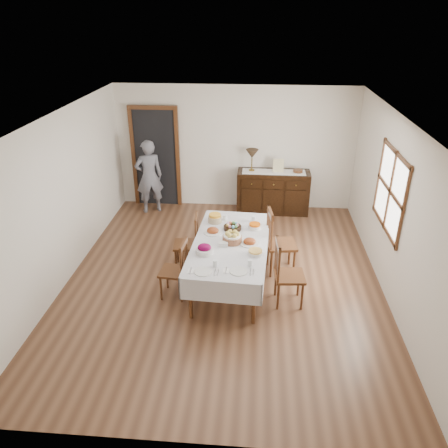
# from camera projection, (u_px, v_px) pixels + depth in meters

# --- Properties ---
(ground) EXTENTS (6.00, 6.00, 0.00)m
(ground) POSITION_uv_depth(u_px,v_px,m) (224.00, 279.00, 7.09)
(ground) COLOR brown
(room_shell) EXTENTS (5.02, 6.02, 2.65)m
(room_shell) POSITION_uv_depth(u_px,v_px,m) (216.00, 174.00, 6.74)
(room_shell) COLOR white
(room_shell) RESTS_ON ground
(dining_table) EXTENTS (1.24, 2.25, 0.75)m
(dining_table) POSITION_uv_depth(u_px,v_px,m) (230.00, 247.00, 6.69)
(dining_table) COLOR silver
(dining_table) RESTS_ON ground
(chair_left_near) EXTENTS (0.43, 0.43, 0.93)m
(chair_left_near) POSITION_uv_depth(u_px,v_px,m) (176.00, 269.00, 6.49)
(chair_left_near) COLOR #4C2A15
(chair_left_near) RESTS_ON ground
(chair_left_far) EXTENTS (0.44, 0.44, 0.97)m
(chair_left_far) POSITION_uv_depth(u_px,v_px,m) (189.00, 242.00, 7.21)
(chair_left_far) COLOR #4C2A15
(chair_left_far) RESTS_ON ground
(chair_right_near) EXTENTS (0.46, 0.46, 1.02)m
(chair_right_near) POSITION_uv_depth(u_px,v_px,m) (286.00, 273.00, 6.31)
(chair_right_near) COLOR #4C2A15
(chair_right_near) RESTS_ON ground
(chair_right_far) EXTENTS (0.52, 0.52, 1.11)m
(chair_right_far) POSITION_uv_depth(u_px,v_px,m) (278.00, 241.00, 7.07)
(chair_right_far) COLOR #4C2A15
(chair_right_far) RESTS_ON ground
(sideboard) EXTENTS (1.51, 0.55, 0.90)m
(sideboard) POSITION_uv_depth(u_px,v_px,m) (273.00, 192.00, 9.25)
(sideboard) COLOR black
(sideboard) RESTS_ON ground
(person) EXTENTS (0.62, 0.52, 1.68)m
(person) POSITION_uv_depth(u_px,v_px,m) (149.00, 174.00, 9.10)
(person) COLOR slate
(person) RESTS_ON ground
(bread_basket) EXTENTS (0.29, 0.29, 0.18)m
(bread_basket) POSITION_uv_depth(u_px,v_px,m) (232.00, 238.00, 6.60)
(bread_basket) COLOR brown
(bread_basket) RESTS_ON dining_table
(egg_basket) EXTENTS (0.29, 0.29, 0.11)m
(egg_basket) POSITION_uv_depth(u_px,v_px,m) (232.00, 227.00, 7.01)
(egg_basket) COLOR black
(egg_basket) RESTS_ON dining_table
(ham_platter_a) EXTENTS (0.29, 0.29, 0.11)m
(ham_platter_a) POSITION_uv_depth(u_px,v_px,m) (213.00, 231.00, 6.90)
(ham_platter_a) COLOR silver
(ham_platter_a) RESTS_ON dining_table
(ham_platter_b) EXTENTS (0.30, 0.30, 0.11)m
(ham_platter_b) POSITION_uv_depth(u_px,v_px,m) (250.00, 242.00, 6.58)
(ham_platter_b) COLOR silver
(ham_platter_b) RESTS_ON dining_table
(beet_bowl) EXTENTS (0.26, 0.26, 0.15)m
(beet_bowl) POSITION_uv_depth(u_px,v_px,m) (204.00, 249.00, 6.31)
(beet_bowl) COLOR silver
(beet_bowl) RESTS_ON dining_table
(carrot_bowl) EXTENTS (0.20, 0.20, 0.09)m
(carrot_bowl) POSITION_uv_depth(u_px,v_px,m) (255.00, 226.00, 7.02)
(carrot_bowl) COLOR silver
(carrot_bowl) RESTS_ON dining_table
(pineapple_bowl) EXTENTS (0.23, 0.23, 0.14)m
(pineapple_bowl) POSITION_uv_depth(u_px,v_px,m) (215.00, 218.00, 7.23)
(pineapple_bowl) COLOR tan
(pineapple_bowl) RESTS_ON dining_table
(casserole_dish) EXTENTS (0.21, 0.21, 0.07)m
(casserole_dish) POSITION_uv_depth(u_px,v_px,m) (255.00, 252.00, 6.29)
(casserole_dish) COLOR silver
(casserole_dish) RESTS_ON dining_table
(butter_dish) EXTENTS (0.14, 0.10, 0.07)m
(butter_dish) POSITION_uv_depth(u_px,v_px,m) (223.00, 244.00, 6.51)
(butter_dish) COLOR silver
(butter_dish) RESTS_ON dining_table
(setting_left) EXTENTS (0.43, 0.31, 0.10)m
(setting_left) POSITION_uv_depth(u_px,v_px,m) (207.00, 269.00, 5.92)
(setting_left) COLOR silver
(setting_left) RESTS_ON dining_table
(setting_right) EXTENTS (0.43, 0.31, 0.10)m
(setting_right) POSITION_uv_depth(u_px,v_px,m) (242.00, 268.00, 5.93)
(setting_right) COLOR silver
(setting_right) RESTS_ON dining_table
(glass_far_a) EXTENTS (0.07, 0.07, 0.09)m
(glass_far_a) POSITION_uv_depth(u_px,v_px,m) (225.00, 217.00, 7.32)
(glass_far_a) COLOR white
(glass_far_a) RESTS_ON dining_table
(glass_far_b) EXTENTS (0.07, 0.07, 0.11)m
(glass_far_b) POSITION_uv_depth(u_px,v_px,m) (254.00, 219.00, 7.24)
(glass_far_b) COLOR white
(glass_far_b) RESTS_ON dining_table
(runner) EXTENTS (1.30, 0.35, 0.01)m
(runner) POSITION_uv_depth(u_px,v_px,m) (274.00, 172.00, 9.03)
(runner) COLOR white
(runner) RESTS_ON sideboard
(table_lamp) EXTENTS (0.26, 0.26, 0.46)m
(table_lamp) POSITION_uv_depth(u_px,v_px,m) (252.00, 154.00, 8.94)
(table_lamp) COLOR brown
(table_lamp) RESTS_ON sideboard
(picture_frame) EXTENTS (0.22, 0.08, 0.28)m
(picture_frame) POSITION_uv_depth(u_px,v_px,m) (278.00, 166.00, 8.97)
(picture_frame) COLOR beige
(picture_frame) RESTS_ON sideboard
(deco_bowl) EXTENTS (0.20, 0.20, 0.06)m
(deco_bowl) POSITION_uv_depth(u_px,v_px,m) (298.00, 171.00, 9.00)
(deco_bowl) COLOR #4C2A15
(deco_bowl) RESTS_ON sideboard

